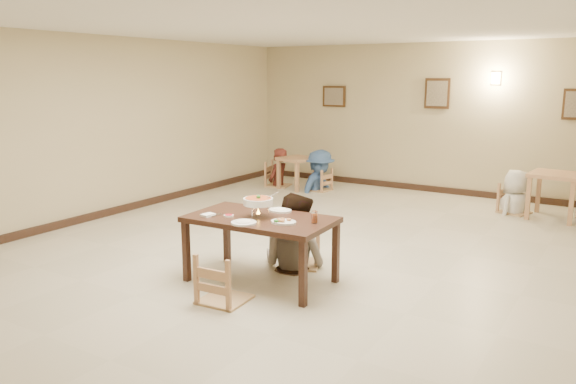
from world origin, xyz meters
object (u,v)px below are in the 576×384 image
Objects in this scene: bg_table_right at (556,181)px; bg_diner_b at (320,150)px; chair_near at (224,255)px; drink_glass at (314,217)px; chair_far at (300,225)px; bg_chair_rl at (516,186)px; bg_chair_ll at (278,163)px; bg_chair_lr at (320,170)px; bg_diner_a at (278,148)px; curry_warmer at (258,202)px; main_table at (260,224)px; bg_diner_c at (518,170)px; bg_table_left at (297,164)px; main_diner at (295,193)px.

bg_diner_b reaches higher than bg_table_right.
drink_glass is at bearing -134.28° from chair_near.
bg_table_right is (2.48, 5.67, 0.13)m from chair_near.
drink_glass is 5.23m from bg_table_right.
chair_far is 4.69m from bg_chair_rl.
bg_chair_lr is at bearing -99.96° from bg_chair_ll.
drink_glass is at bearing -146.83° from bg_diner_b.
bg_chair_rl is 4.83m from bg_diner_a.
curry_warmer is 0.39× the size of bg_chair_rl.
bg_diner_a is at bearing 108.88° from bg_chair_rl.
bg_diner_b is (-1.96, 4.99, 0.16)m from main_table.
bg_chair_ll is (-2.96, 4.94, -0.19)m from main_table.
main_table is 2.00× the size of bg_table_right.
bg_diner_a is 0.97× the size of bg_diner_b.
bg_diner_a is 4.82m from bg_diner_c.
curry_warmer reaches higher than main_table.
main_table is 1.65× the size of chair_near.
main_table is 1.60× the size of chair_far.
curry_warmer reaches higher than bg_table_right.
chair_far reaches higher than bg_chair_lr.
bg_diner_b is (-3.82, -0.08, 0.37)m from bg_chair_rl.
bg_chair_rl is at bearing 2.12° from bg_table_left.
bg_diner_b is at bearing -75.15° from chair_near.
bg_chair_ll is 4.83m from bg_diner_c.
main_diner reaches higher than drink_glass.
bg_diner_b reaches higher than main_table.
drink_glass is 0.09× the size of bg_diner_c.
bg_table_left is 0.93× the size of bg_chair_lr.
drink_glass is (0.65, 0.77, 0.33)m from chair_near.
bg_chair_lr is at bearing 108.54° from bg_chair_rl.
bg_table_right is 0.50× the size of bg_diner_b.
bg_chair_ll is (-5.44, -0.05, -0.13)m from bg_table_right.
bg_diner_c is (1.86, 5.07, 0.07)m from main_table.
bg_table_left is 4.33m from bg_diner_c.
drink_glass is at bearing -110.51° from bg_table_right.
main_diner reaches higher than chair_far.
drink_glass is 5.74m from bg_table_left.
bg_diner_b is 3.83m from bg_diner_c.
bg_diner_a is (-3.05, 4.21, 0.30)m from chair_far.
chair_near is 6.05m from bg_chair_rl.
bg_chair_lr is (-4.44, -0.00, -0.20)m from bg_table_right.
chair_far is 1.41m from chair_near.
chair_far is 0.86m from curry_warmer.
bg_diner_b reaches higher than bg_diner_c.
bg_table_right is at bearing 104.45° from bg_diner_c.
main_table is 1.73× the size of bg_chair_rl.
main_diner is 4.81m from bg_chair_lr.
bg_chair_rl is at bearing 69.69° from curry_warmer.
bg_chair_ll is 0.67× the size of bg_diner_c.
bg_chair_ll is at bearing 97.94° from bg_diner_b.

